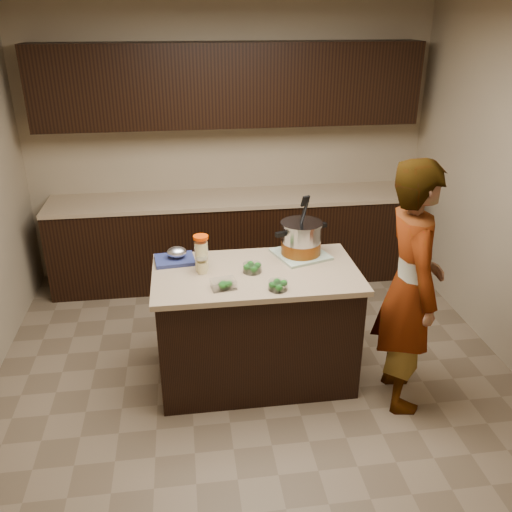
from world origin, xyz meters
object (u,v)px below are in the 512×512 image
at_px(island, 256,325).
at_px(person, 410,288).
at_px(stock_pot, 301,240).
at_px(lemonade_pitcher, 201,254).

relative_size(island, person, 0.82).
distance_m(island, stock_pot, 0.72).
distance_m(stock_pot, lemonade_pitcher, 0.76).
xyz_separation_m(stock_pot, lemonade_pitcher, (-0.75, -0.14, -0.00)).
distance_m(island, person, 1.15).
height_order(island, person, person).
bearing_deg(island, lemonade_pitcher, 167.75).
bearing_deg(lemonade_pitcher, island, -12.25).
height_order(stock_pot, lemonade_pitcher, stock_pot).
bearing_deg(island, stock_pot, 31.23).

